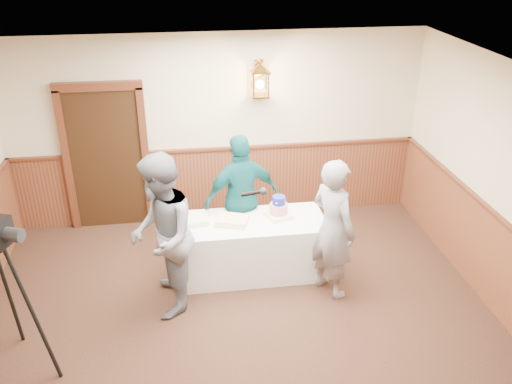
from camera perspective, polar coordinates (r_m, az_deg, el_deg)
ground at (r=5.71m, az=-0.69°, el=-19.29°), size 7.00×7.00×0.00m
room_shell at (r=5.12m, az=-2.05°, el=-3.64°), size 6.02×7.02×2.81m
display_table at (r=6.98m, az=-0.24°, el=-5.73°), size 1.80×0.80×0.75m
tiered_cake at (r=6.83m, az=2.40°, el=-1.81°), size 0.36×0.36×0.29m
sheet_cake_yellow at (r=6.72m, az=-2.52°, el=-3.02°), size 0.45×0.39×0.08m
sheet_cake_green at (r=6.76m, az=-6.35°, el=-3.04°), size 0.33×0.28×0.07m
interviewer at (r=6.13m, az=-9.91°, el=-4.65°), size 1.53×0.95×1.93m
baker at (r=6.43m, az=8.09°, el=-3.86°), size 0.68×0.76×1.76m
assistant_p at (r=7.08m, az=-1.49°, el=-0.64°), size 1.10×0.68×1.74m
tv_camera_rig at (r=5.82m, az=-24.95°, el=-10.93°), size 0.69×0.64×1.76m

